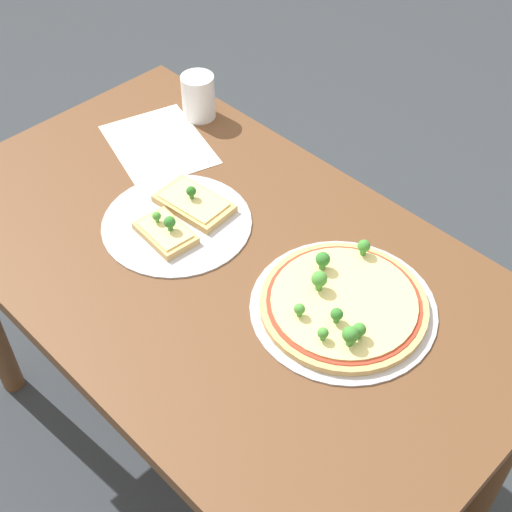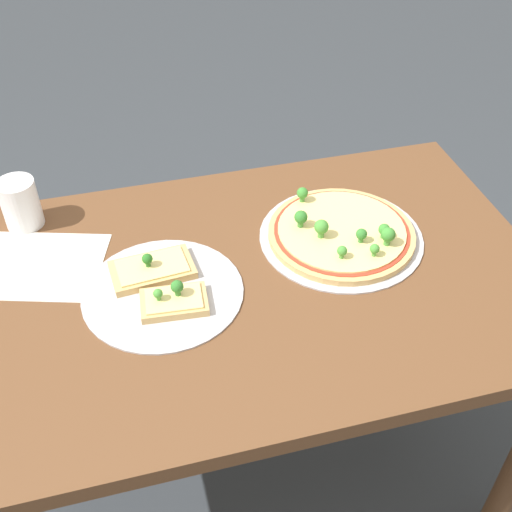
# 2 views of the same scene
# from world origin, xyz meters

# --- Properties ---
(ground_plane) EXTENTS (8.00, 8.00, 0.00)m
(ground_plane) POSITION_xyz_m (0.00, 0.00, 0.00)
(ground_plane) COLOR #33383D
(dining_table) EXTENTS (1.28, 0.75, 0.73)m
(dining_table) POSITION_xyz_m (0.00, 0.00, 0.63)
(dining_table) COLOR brown
(dining_table) RESTS_ON ground_plane
(pizza_tray_whole) EXTENTS (0.35, 0.35, 0.07)m
(pizza_tray_whole) POSITION_xyz_m (0.26, 0.07, 0.75)
(pizza_tray_whole) COLOR #B7B7BC
(pizza_tray_whole) RESTS_ON dining_table
(pizza_tray_slice) EXTENTS (0.31, 0.31, 0.06)m
(pizza_tray_slice) POSITION_xyz_m (-0.13, 0.01, 0.74)
(pizza_tray_slice) COLOR #B7B7BC
(pizza_tray_slice) RESTS_ON dining_table
(drinking_cup) EXTENTS (0.08, 0.08, 0.11)m
(drinking_cup) POSITION_xyz_m (-0.39, 0.29, 0.79)
(drinking_cup) COLOR white
(drinking_cup) RESTS_ON dining_table
(paper_menu) EXTENTS (0.32, 0.28, 0.00)m
(paper_menu) POSITION_xyz_m (-0.37, 0.15, 0.73)
(paper_menu) COLOR silver
(paper_menu) RESTS_ON dining_table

